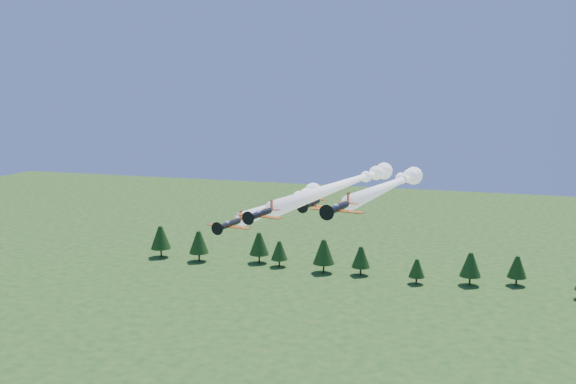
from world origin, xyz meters
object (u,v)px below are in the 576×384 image
(plane_right, at_px, (392,185))
(plane_slot, at_px, (311,203))
(plane_lead, at_px, (346,183))
(plane_left, at_px, (289,202))

(plane_right, height_order, plane_slot, plane_right)
(plane_slot, bearing_deg, plane_lead, 87.63)
(plane_lead, xyz_separation_m, plane_right, (8.27, 1.66, -0.15))
(plane_right, bearing_deg, plane_lead, -159.72)
(plane_right, bearing_deg, plane_slot, -113.09)
(plane_lead, relative_size, plane_right, 1.27)
(plane_lead, relative_size, plane_left, 1.44)
(plane_lead, height_order, plane_slot, plane_lead)
(plane_lead, bearing_deg, plane_right, 20.02)
(plane_lead, relative_size, plane_slot, 7.58)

